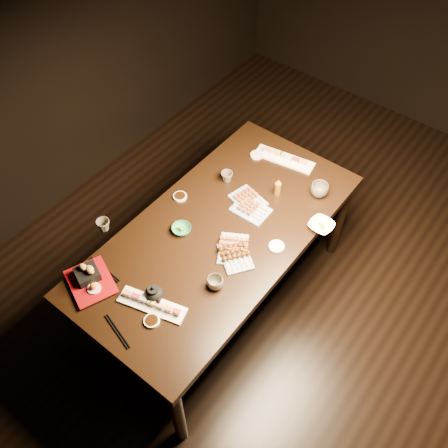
# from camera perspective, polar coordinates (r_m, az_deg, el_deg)

# --- Properties ---
(ground) EXTENTS (5.00, 5.00, 0.00)m
(ground) POSITION_cam_1_polar(r_m,az_deg,el_deg) (3.43, 6.41, -10.63)
(ground) COLOR black
(ground) RESTS_ON ground
(dining_table) EXTENTS (1.37, 1.98, 0.75)m
(dining_table) POSITION_cam_1_polar(r_m,az_deg,el_deg) (3.17, -0.56, -5.07)
(dining_table) COLOR black
(dining_table) RESTS_ON ground
(sushi_platter_near) EXTENTS (0.37, 0.19, 0.04)m
(sushi_platter_near) POSITION_cam_1_polar(r_m,az_deg,el_deg) (2.60, -8.25, -8.97)
(sushi_platter_near) COLOR white
(sushi_platter_near) RESTS_ON dining_table
(sushi_platter_far) EXTENTS (0.41, 0.18, 0.05)m
(sushi_platter_far) POSITION_cam_1_polar(r_m,az_deg,el_deg) (3.27, 6.93, 7.60)
(sushi_platter_far) COLOR white
(sushi_platter_far) RESTS_ON dining_table
(yakitori_plate_center) EXTENTS (0.22, 0.16, 0.05)m
(yakitori_plate_center) POSITION_cam_1_polar(r_m,az_deg,el_deg) (2.95, 3.11, 1.86)
(yakitori_plate_center) COLOR #828EB6
(yakitori_plate_center) RESTS_ON dining_table
(yakitori_plate_right) EXTENTS (0.25, 0.27, 0.06)m
(yakitori_plate_right) POSITION_cam_1_polar(r_m,az_deg,el_deg) (2.76, 1.07, -2.66)
(yakitori_plate_right) COLOR #828EB6
(yakitori_plate_right) RESTS_ON dining_table
(yakitori_plate_left) EXTENTS (0.23, 0.19, 0.05)m
(yakitori_plate_left) POSITION_cam_1_polar(r_m,az_deg,el_deg) (3.00, 2.77, 2.99)
(yakitori_plate_left) COLOR #828EB6
(yakitori_plate_left) RESTS_ON dining_table
(tsukune_plate) EXTENTS (0.26, 0.25, 0.05)m
(tsukune_plate) POSITION_cam_1_polar(r_m,az_deg,el_deg) (2.73, 1.33, -3.50)
(tsukune_plate) COLOR #828EB6
(tsukune_plate) RESTS_ON dining_table
(edamame_bowl_green) EXTENTS (0.14, 0.14, 0.03)m
(edamame_bowl_green) POSITION_cam_1_polar(r_m,az_deg,el_deg) (2.86, -4.88, -0.61)
(edamame_bowl_green) COLOR #297E51
(edamame_bowl_green) RESTS_ON dining_table
(edamame_bowl_cream) EXTENTS (0.15, 0.15, 0.03)m
(edamame_bowl_cream) POSITION_cam_1_polar(r_m,az_deg,el_deg) (2.92, 11.05, -0.19)
(edamame_bowl_cream) COLOR #FDF2CF
(edamame_bowl_cream) RESTS_ON dining_table
(tempura_tray) EXTENTS (0.33, 0.30, 0.10)m
(tempura_tray) POSITION_cam_1_polar(r_m,az_deg,el_deg) (2.71, -15.11, -6.03)
(tempura_tray) COLOR black
(tempura_tray) RESTS_ON dining_table
(teacup_near_left) EXTENTS (0.10, 0.10, 0.07)m
(teacup_near_left) POSITION_cam_1_polar(r_m,az_deg,el_deg) (2.93, -13.61, -0.13)
(teacup_near_left) COLOR #52493F
(teacup_near_left) RESTS_ON dining_table
(teacup_mid_right) EXTENTS (0.11, 0.11, 0.07)m
(teacup_mid_right) POSITION_cam_1_polar(r_m,az_deg,el_deg) (2.62, -1.02, -6.73)
(teacup_mid_right) COLOR #52493F
(teacup_mid_right) RESTS_ON dining_table
(teacup_far_left) EXTENTS (0.09, 0.09, 0.07)m
(teacup_far_left) POSITION_cam_1_polar(r_m,az_deg,el_deg) (3.11, 0.33, 5.42)
(teacup_far_left) COLOR #52493F
(teacup_far_left) RESTS_ON dining_table
(teacup_far_right) EXTENTS (0.11, 0.11, 0.08)m
(teacup_far_right) POSITION_cam_1_polar(r_m,az_deg,el_deg) (3.07, 10.85, 3.85)
(teacup_far_right) COLOR #52493F
(teacup_far_right) RESTS_ON dining_table
(teapot) EXTENTS (0.15, 0.15, 0.10)m
(teapot) POSITION_cam_1_polar(r_m,az_deg,el_deg) (2.60, -8.03, -7.75)
(teapot) COLOR black
(teapot) RESTS_ON dining_table
(condiment_bottle) EXTENTS (0.04, 0.04, 0.12)m
(condiment_bottle) POSITION_cam_1_polar(r_m,az_deg,el_deg) (3.03, 6.18, 4.23)
(condiment_bottle) COLOR brown
(condiment_bottle) RESTS_ON dining_table
(sauce_dish_west) EXTENTS (0.09, 0.09, 0.01)m
(sauce_dish_west) POSITION_cam_1_polar(r_m,az_deg,el_deg) (3.04, -5.05, 3.15)
(sauce_dish_west) COLOR white
(sauce_dish_west) RESTS_ON dining_table
(sauce_dish_east) EXTENTS (0.12, 0.12, 0.02)m
(sauce_dish_east) POSITION_cam_1_polar(r_m,az_deg,el_deg) (2.80, 6.03, -2.59)
(sauce_dish_east) COLOR white
(sauce_dish_east) RESTS_ON dining_table
(sauce_dish_se) EXTENTS (0.09, 0.09, 0.01)m
(sauce_dish_se) POSITION_cam_1_polar(r_m,az_deg,el_deg) (2.57, -8.25, -10.91)
(sauce_dish_se) COLOR white
(sauce_dish_se) RESTS_ON dining_table
(sauce_dish_nw) EXTENTS (0.09, 0.09, 0.01)m
(sauce_dish_nw) POSITION_cam_1_polar(r_m,az_deg,el_deg) (3.29, 3.75, 7.87)
(sauce_dish_nw) COLOR white
(sauce_dish_nw) RESTS_ON dining_table
(chopsticks_near) EXTENTS (0.24, 0.03, 0.01)m
(chopsticks_near) POSITION_cam_1_polar(r_m,az_deg,el_deg) (2.78, -13.48, -5.10)
(chopsticks_near) COLOR black
(chopsticks_near) RESTS_ON dining_table
(chopsticks_se) EXTENTS (0.23, 0.08, 0.01)m
(chopsticks_se) POSITION_cam_1_polar(r_m,az_deg,el_deg) (2.57, -12.09, -11.89)
(chopsticks_se) COLOR black
(chopsticks_se) RESTS_ON dining_table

